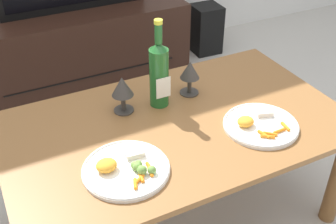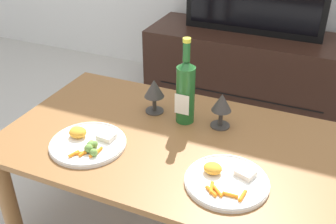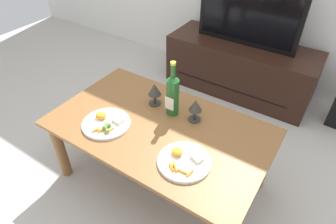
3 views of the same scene
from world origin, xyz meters
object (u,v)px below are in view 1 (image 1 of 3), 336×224
at_px(tv_stand, 81,46).
at_px(dining_table, 176,139).
at_px(floor_speaker, 206,29).
at_px(goblet_right, 190,72).
at_px(wine_bottle, 159,72).
at_px(dinner_plate_right, 260,124).
at_px(dinner_plate_left, 126,168).
at_px(goblet_left, 122,88).

bearing_deg(tv_stand, dining_table, -90.14).
distance_m(floor_speaker, goblet_right, 1.49).
distance_m(wine_bottle, goblet_right, 0.16).
bearing_deg(dinner_plate_right, dinner_plate_left, -179.85).
height_order(floor_speaker, goblet_right, goblet_right).
bearing_deg(dinner_plate_right, wine_bottle, 130.90).
bearing_deg(tv_stand, floor_speaker, -0.14).
height_order(goblet_left, dinner_plate_right, goblet_left).
bearing_deg(dining_table, goblet_left, 131.63).
distance_m(tv_stand, dinner_plate_left, 1.56).
distance_m(goblet_left, dinner_plate_left, 0.37).
relative_size(goblet_right, dinner_plate_left, 0.51).
xyz_separation_m(floor_speaker, goblet_right, (-0.81, -1.18, 0.43)).
xyz_separation_m(dining_table, floor_speaker, (0.96, 1.35, -0.24)).
distance_m(dining_table, floor_speaker, 1.67).
bearing_deg(wine_bottle, tv_stand, 89.84).
relative_size(dining_table, dinner_plate_left, 4.49).
distance_m(dining_table, dinner_plate_left, 0.33).
bearing_deg(dining_table, tv_stand, 89.86).
bearing_deg(dinner_plate_right, goblet_left, 141.80).
relative_size(goblet_left, dinner_plate_right, 0.54).
xyz_separation_m(wine_bottle, goblet_right, (0.15, 0.02, -0.05)).
relative_size(goblet_left, goblet_right, 1.02).
distance_m(tv_stand, goblet_right, 1.24).
xyz_separation_m(tv_stand, floor_speaker, (0.95, -0.00, -0.07)).
relative_size(dining_table, goblet_left, 8.58).
height_order(floor_speaker, wine_bottle, wine_bottle).
bearing_deg(goblet_left, tv_stand, 82.64).
distance_m(tv_stand, wine_bottle, 1.27).
height_order(tv_stand, wine_bottle, wine_bottle).
height_order(wine_bottle, dinner_plate_right, wine_bottle).
relative_size(floor_speaker, goblet_right, 2.39).
bearing_deg(wine_bottle, floor_speaker, 51.38).
bearing_deg(dinner_plate_right, dining_table, 148.97).
xyz_separation_m(goblet_left, goblet_right, (0.30, 0.00, -0.00)).
height_order(floor_speaker, dinner_plate_right, dinner_plate_right).
height_order(wine_bottle, goblet_right, wine_bottle).
distance_m(floor_speaker, goblet_left, 1.67).
relative_size(goblet_right, dinner_plate_right, 0.53).
xyz_separation_m(tv_stand, dinner_plate_left, (-0.28, -1.52, 0.27)).
height_order(tv_stand, dinner_plate_left, dinner_plate_left).
xyz_separation_m(wine_bottle, goblet_left, (-0.15, 0.02, -0.04)).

